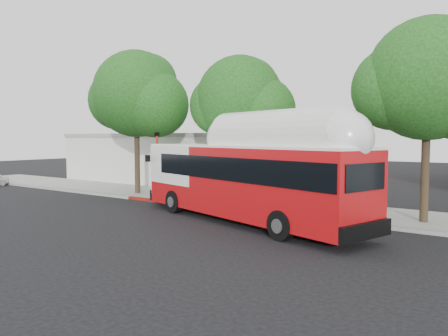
# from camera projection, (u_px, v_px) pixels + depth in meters

# --- Properties ---
(ground) EXTENTS (120.00, 120.00, 0.00)m
(ground) POSITION_uv_depth(u_px,v_px,m) (186.00, 223.00, 20.05)
(ground) COLOR black
(ground) RESTS_ON ground
(sidewalk) EXTENTS (60.00, 5.00, 0.15)m
(sidewalk) POSITION_uv_depth(u_px,v_px,m) (259.00, 204.00, 25.33)
(sidewalk) COLOR gray
(sidewalk) RESTS_ON ground
(curb_strip) EXTENTS (60.00, 0.30, 0.15)m
(curb_strip) POSITION_uv_depth(u_px,v_px,m) (234.00, 210.00, 23.22)
(curb_strip) COLOR gray
(curb_strip) RESTS_ON ground
(red_curb_segment) EXTENTS (10.00, 0.32, 0.16)m
(red_curb_segment) POSITION_uv_depth(u_px,v_px,m) (190.00, 205.00, 24.95)
(red_curb_segment) COLOR maroon
(red_curb_segment) RESTS_ON ground
(street_tree_left) EXTENTS (6.67, 5.80, 9.74)m
(street_tree_left) POSITION_uv_depth(u_px,v_px,m) (142.00, 97.00, 29.04)
(street_tree_left) COLOR #2D2116
(street_tree_left) RESTS_ON ground
(street_tree_mid) EXTENTS (5.75, 5.00, 8.62)m
(street_tree_mid) POSITION_uv_depth(u_px,v_px,m) (246.00, 103.00, 24.91)
(street_tree_mid) COLOR #2D2116
(street_tree_mid) RESTS_ON ground
(street_tree_right) EXTENTS (6.21, 5.40, 9.18)m
(street_tree_right) POSITION_uv_depth(u_px,v_px,m) (439.00, 84.00, 18.92)
(street_tree_right) COLOR #2D2116
(street_tree_right) RESTS_ON ground
(low_commercial_bldg) EXTENTS (16.20, 10.20, 4.25)m
(low_commercial_bldg) POSITION_uv_depth(u_px,v_px,m) (168.00, 157.00, 39.38)
(low_commercial_bldg) COLOR silver
(low_commercial_bldg) RESTS_ON ground
(transit_bus) EXTENTS (13.89, 6.38, 4.08)m
(transit_bus) POSITION_uv_depth(u_px,v_px,m) (246.00, 181.00, 20.00)
(transit_bus) COLOR #B00C0F
(transit_bus) RESTS_ON ground
(signal_pole) EXTENTS (0.12, 0.40, 4.23)m
(signal_pole) POSITION_uv_depth(u_px,v_px,m) (157.00, 166.00, 27.05)
(signal_pole) COLOR red
(signal_pole) RESTS_ON ground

